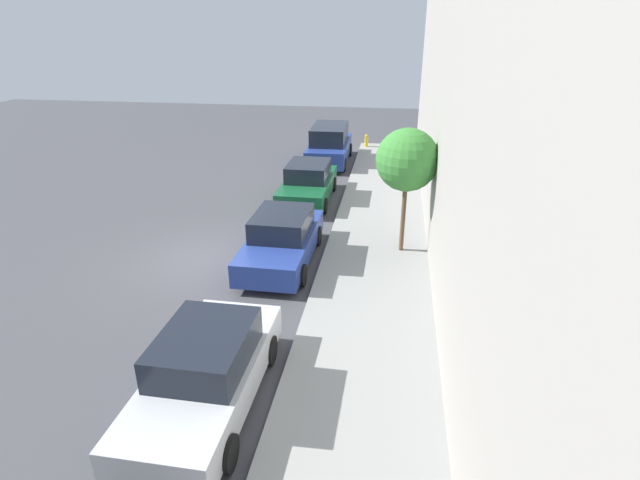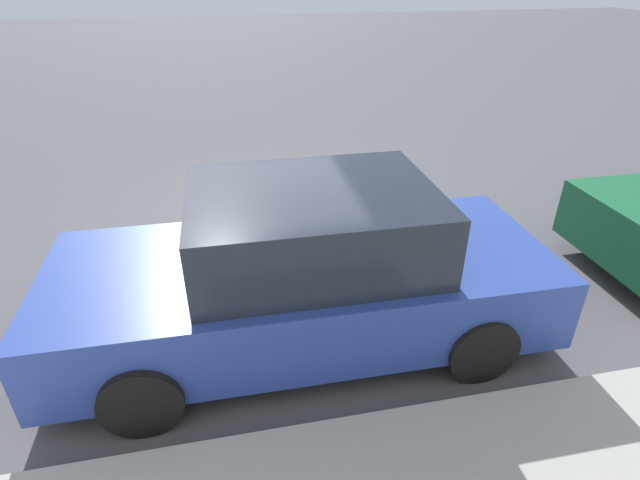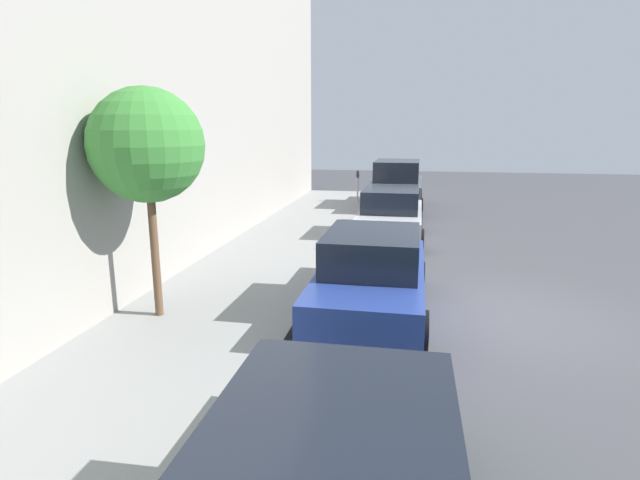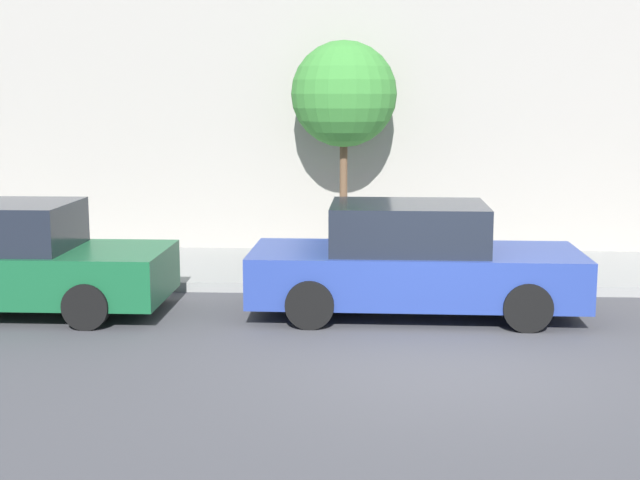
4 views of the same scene
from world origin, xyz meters
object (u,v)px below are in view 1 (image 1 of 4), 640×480
Objects in this scene: parked_minivan_fifth at (329,145)px; parked_sedan_third at (282,239)px; parked_sedan_second at (206,372)px; street_tree at (407,160)px; parked_sedan_fourth at (308,183)px; fire_hydrant at (366,140)px.

parked_sedan_third is at bearing -89.32° from parked_minivan_fifth.
street_tree is (3.61, 7.29, 2.28)m from parked_sedan_second.
parked_minivan_fifth is at bearing 90.68° from parked_sedan_third.
parked_sedan_third is 1.19× the size of street_tree.
parked_minivan_fifth is 11.44m from street_tree.
parked_sedan_fourth is 0.91× the size of parked_minivan_fifth.
street_tree is (3.75, -4.61, 2.28)m from parked_sedan_fourth.
parked_sedan_second is 6.23m from parked_sedan_third.
parked_sedan_second is 6.56× the size of fire_hydrant.
parked_sedan_second is at bearing -89.71° from parked_minivan_fifth.
street_tree reaches higher than parked_sedan_fourth.
fire_hydrant is (1.55, 14.91, -0.23)m from parked_sedan_third.
fire_hydrant is at bearing 84.07° from parked_sedan_third.
parked_minivan_fifth is at bearing 90.29° from parked_sedan_second.
parked_sedan_fourth is at bearing 90.71° from parked_sedan_second.
street_tree is at bearing 63.68° from parked_sedan_second.
fire_hydrant is (-2.01, 13.84, -2.52)m from street_tree.
parked_minivan_fifth reaches higher than parked_sedan_third.
parked_sedan_third is 14.99m from fire_hydrant.
parked_sedan_third is 6.55× the size of fire_hydrant.
parked_sedan_fourth is 6.52× the size of fire_hydrant.
parked_minivan_fifth reaches higher than fire_hydrant.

